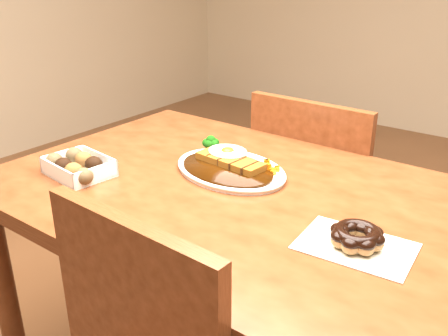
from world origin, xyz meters
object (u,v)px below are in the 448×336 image
Objects in this scene: pon_de_ring at (357,237)px; table at (238,226)px; chair_far at (320,206)px; katsu_curry_plate at (230,166)px; donut_box at (77,166)px.

table is at bearing 167.33° from pon_de_ring.
chair_far is at bearing 120.61° from pon_de_ring.
table is at bearing -43.37° from katsu_curry_plate.
table is 3.49× the size of katsu_curry_plate.
donut_box is 0.71m from pon_de_ring.
donut_box is at bearing -140.69° from katsu_curry_plate.
pon_de_ring is at bearing 121.13° from chair_far.
pon_de_ring is at bearing -20.05° from katsu_curry_plate.
pon_de_ring reaches higher than table.
katsu_curry_plate is (-0.05, -0.46, 0.29)m from chair_far.
donut_box is (-0.35, -0.71, 0.30)m from chair_far.
katsu_curry_plate reaches higher than donut_box.
table is at bearing 93.88° from chair_far.
pon_de_ring is (0.71, 0.10, -0.00)m from donut_box.
katsu_curry_plate is at bearing 136.63° from table.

